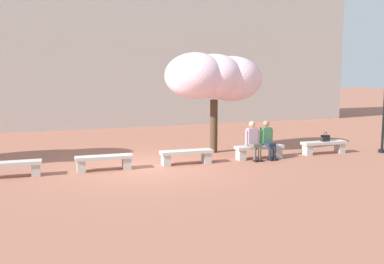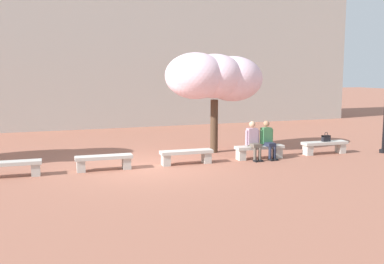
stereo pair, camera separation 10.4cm
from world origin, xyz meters
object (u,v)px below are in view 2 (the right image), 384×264
object	(u,v)px
stone_bench_near_east	(186,155)
handbag	(326,138)
person_seated_right	(268,138)
stone_bench_center	(104,160)
stone_bench_near_west	(10,167)
stone_bench_far_east	(324,146)
person_seated_left	(253,139)
stone_bench_east_end	(259,150)
cherry_tree_main	(215,77)

from	to	relation	value
stone_bench_near_east	handbag	distance (m)	5.28
handbag	person_seated_right	bearing A→B (deg)	-178.71
stone_bench_center	handbag	xyz separation A→B (m)	(7.89, 0.00, 0.28)
stone_bench_near_west	stone_bench_far_east	xyz separation A→B (m)	(10.45, 0.00, 0.00)
stone_bench_near_west	stone_bench_near_east	bearing A→B (deg)	0.00
stone_bench_near_west	person_seated_left	world-z (taller)	person_seated_left
stone_bench_east_end	cherry_tree_main	bearing A→B (deg)	121.09
stone_bench_near_west	stone_bench_east_end	distance (m)	7.84
stone_bench_center	cherry_tree_main	xyz separation A→B (m)	(4.25, 1.62, 2.43)
stone_bench_center	stone_bench_near_east	xyz separation A→B (m)	(2.61, 0.00, 0.00)
cherry_tree_main	handbag	bearing A→B (deg)	-24.01
person_seated_right	stone_bench_center	bearing A→B (deg)	179.44
stone_bench_near_west	stone_bench_center	distance (m)	2.61
handbag	stone_bench_near_west	bearing A→B (deg)	-180.00
stone_bench_center	stone_bench_east_end	xyz separation A→B (m)	(5.23, 0.00, 0.00)
person_seated_right	handbag	size ratio (longest dim) A/B	3.81
stone_bench_near_west	person_seated_right	bearing A→B (deg)	-0.38
stone_bench_near_west	stone_bench_far_east	world-z (taller)	same
stone_bench_far_east	handbag	world-z (taller)	handbag
stone_bench_near_east	person_seated_left	bearing A→B (deg)	-1.31
stone_bench_center	stone_bench_far_east	bearing A→B (deg)	0.00
stone_bench_far_east	cherry_tree_main	size ratio (longest dim) A/B	0.46
stone_bench_far_east	person_seated_right	distance (m)	2.38
stone_bench_east_end	stone_bench_near_west	bearing A→B (deg)	180.00
stone_bench_far_east	cherry_tree_main	world-z (taller)	cherry_tree_main
stone_bench_center	stone_bench_east_end	size ratio (longest dim) A/B	1.00
stone_bench_center	cherry_tree_main	bearing A→B (deg)	20.91
stone_bench_center	handbag	world-z (taller)	handbag
person_seated_left	stone_bench_east_end	bearing A→B (deg)	11.34
stone_bench_east_end	stone_bench_center	bearing A→B (deg)	180.00
stone_bench_east_end	stone_bench_far_east	bearing A→B (deg)	0.00
stone_bench_east_end	person_seated_right	bearing A→B (deg)	-11.12
handbag	stone_bench_far_east	bearing A→B (deg)	-179.61
stone_bench_near_west	person_seated_left	size ratio (longest dim) A/B	1.32
person_seated_left	handbag	distance (m)	2.93
stone_bench_center	handbag	distance (m)	7.89
handbag	stone_bench_near_east	bearing A→B (deg)	-180.00
stone_bench_far_east	stone_bench_center	bearing A→B (deg)	180.00
stone_bench_far_east	person_seated_left	size ratio (longest dim) A/B	1.32
cherry_tree_main	stone_bench_near_west	bearing A→B (deg)	-166.69
person_seated_left	stone_bench_center	bearing A→B (deg)	179.38
stone_bench_far_east	person_seated_left	distance (m)	2.91
stone_bench_near_east	handbag	world-z (taller)	handbag
stone_bench_far_east	person_seated_left	world-z (taller)	person_seated_left
stone_bench_east_end	handbag	bearing A→B (deg)	0.01
handbag	stone_bench_east_end	bearing A→B (deg)	-179.99
person_seated_left	handbag	xyz separation A→B (m)	(2.93, 0.05, -0.12)
stone_bench_east_end	handbag	distance (m)	2.68
stone_bench_center	stone_bench_east_end	world-z (taller)	same
stone_bench_near_west	handbag	size ratio (longest dim) A/B	5.04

